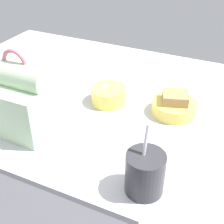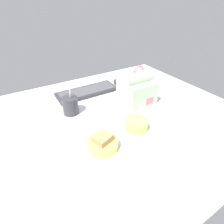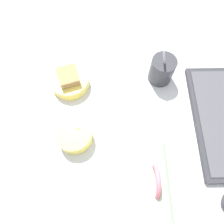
{
  "view_description": "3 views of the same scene",
  "coord_description": "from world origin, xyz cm",
  "px_view_note": "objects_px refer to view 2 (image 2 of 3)",
  "views": [
    {
      "loc": [
        -26.28,
        58.29,
        51.39
      ],
      "look_at": [
        1.85,
        -1.82,
        7.0
      ],
      "focal_mm": 50.0,
      "sensor_mm": 36.0,
      "label": 1
    },
    {
      "loc": [
        -34.07,
        -61.51,
        54.01
      ],
      "look_at": [
        1.85,
        -1.82,
        7.0
      ],
      "focal_mm": 28.0,
      "sensor_mm": 36.0,
      "label": 2
    },
    {
      "loc": [
        27.9,
        -2.24,
        66.7
      ],
      "look_at": [
        1.85,
        -1.82,
        7.0
      ],
      "focal_mm": 35.0,
      "sensor_mm": 36.0,
      "label": 3
    }
  ],
  "objects_px": {
    "lunch_bag": "(137,89)",
    "soup_cup": "(70,105)",
    "bento_bowl_snacks": "(136,124)",
    "computer_mouse": "(119,82)",
    "keyboard": "(87,91)",
    "bento_bowl_sandwich": "(103,143)"
  },
  "relations": [
    {
      "from": "keyboard",
      "to": "soup_cup",
      "type": "xyz_separation_m",
      "value": [
        -0.17,
        -0.17,
        0.04
      ]
    },
    {
      "from": "keyboard",
      "to": "bento_bowl_snacks",
      "type": "height_order",
      "value": "bento_bowl_snacks"
    },
    {
      "from": "lunch_bag",
      "to": "computer_mouse",
      "type": "xyz_separation_m",
      "value": [
        0.04,
        0.25,
        -0.06
      ]
    },
    {
      "from": "soup_cup",
      "to": "bento_bowl_sandwich",
      "type": "distance_m",
      "value": 0.31
    },
    {
      "from": "soup_cup",
      "to": "bento_bowl_sandwich",
      "type": "bearing_deg",
      "value": -85.7
    },
    {
      "from": "computer_mouse",
      "to": "lunch_bag",
      "type": "bearing_deg",
      "value": -99.27
    },
    {
      "from": "bento_bowl_sandwich",
      "to": "bento_bowl_snacks",
      "type": "xyz_separation_m",
      "value": [
        0.19,
        0.03,
        0.0
      ]
    },
    {
      "from": "soup_cup",
      "to": "keyboard",
      "type": "bearing_deg",
      "value": 45.0
    },
    {
      "from": "bento_bowl_sandwich",
      "to": "computer_mouse",
      "type": "xyz_separation_m",
      "value": [
        0.38,
        0.47,
        -0.01
      ]
    },
    {
      "from": "keyboard",
      "to": "bento_bowl_snacks",
      "type": "distance_m",
      "value": 0.45
    },
    {
      "from": "lunch_bag",
      "to": "bento_bowl_snacks",
      "type": "bearing_deg",
      "value": -127.37
    },
    {
      "from": "keyboard",
      "to": "soup_cup",
      "type": "height_order",
      "value": "soup_cup"
    },
    {
      "from": "bento_bowl_snacks",
      "to": "keyboard",
      "type": "bearing_deg",
      "value": 96.13
    },
    {
      "from": "lunch_bag",
      "to": "computer_mouse",
      "type": "height_order",
      "value": "lunch_bag"
    },
    {
      "from": "bento_bowl_snacks",
      "to": "computer_mouse",
      "type": "xyz_separation_m",
      "value": [
        0.19,
        0.45,
        -0.01
      ]
    },
    {
      "from": "bento_bowl_snacks",
      "to": "lunch_bag",
      "type": "bearing_deg",
      "value": 52.63
    },
    {
      "from": "lunch_bag",
      "to": "computer_mouse",
      "type": "bearing_deg",
      "value": 80.73
    },
    {
      "from": "keyboard",
      "to": "computer_mouse",
      "type": "xyz_separation_m",
      "value": [
        0.24,
        0.0,
        0.01
      ]
    },
    {
      "from": "keyboard",
      "to": "bento_bowl_snacks",
      "type": "xyz_separation_m",
      "value": [
        0.05,
        -0.44,
        0.02
      ]
    },
    {
      "from": "soup_cup",
      "to": "computer_mouse",
      "type": "bearing_deg",
      "value": 22.61
    },
    {
      "from": "keyboard",
      "to": "bento_bowl_sandwich",
      "type": "relative_size",
      "value": 3.03
    },
    {
      "from": "lunch_bag",
      "to": "soup_cup",
      "type": "height_order",
      "value": "lunch_bag"
    }
  ]
}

